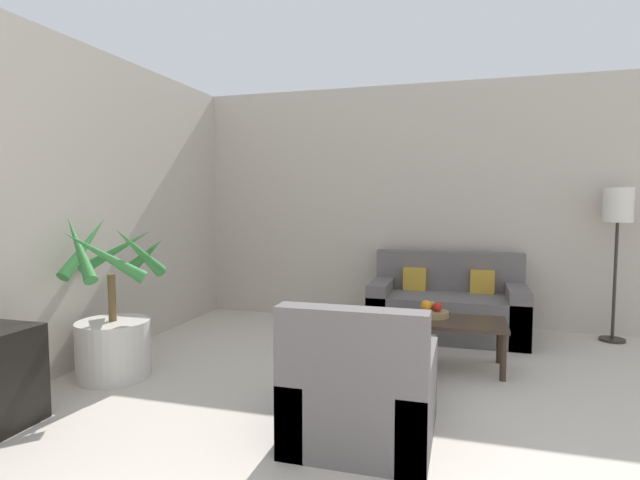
{
  "coord_description": "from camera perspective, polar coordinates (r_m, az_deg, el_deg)",
  "views": [
    {
      "loc": [
        -0.53,
        0.15,
        1.39
      ],
      "look_at": [
        -1.93,
        4.96,
        1.0
      ],
      "focal_mm": 28.0,
      "sensor_mm": 36.0,
      "label": 1
    }
  ],
  "objects": [
    {
      "name": "sofa_loveseat",
      "position": [
        5.37,
        14.29,
        -7.54
      ],
      "size": [
        1.54,
        0.8,
        0.85
      ],
      "color": "#605B5B",
      "rests_on": "ground_plane"
    },
    {
      "name": "apple_red",
      "position": [
        4.4,
        13.29,
        -7.41
      ],
      "size": [
        0.08,
        0.08,
        0.08
      ],
      "color": "red",
      "rests_on": "fruit_bowl"
    },
    {
      "name": "orange_fruit",
      "position": [
        4.39,
        12.04,
        -7.33
      ],
      "size": [
        0.09,
        0.09,
        0.09
      ],
      "color": "orange",
      "rests_on": "fruit_bowl"
    },
    {
      "name": "fruit_bowl",
      "position": [
        4.42,
        12.92,
        -8.25
      ],
      "size": [
        0.24,
        0.24,
        0.06
      ],
      "color": "#997A4C",
      "rests_on": "coffee_table"
    },
    {
      "name": "apple_green",
      "position": [
        4.47,
        12.63,
        -7.27
      ],
      "size": [
        0.07,
        0.07,
        0.07
      ],
      "color": "olive",
      "rests_on": "fruit_bowl"
    },
    {
      "name": "floor_lamp",
      "position": [
        5.68,
        30.89,
        2.45
      ],
      "size": [
        0.27,
        0.27,
        1.52
      ],
      "color": "#2D2823",
      "rests_on": "ground_plane"
    },
    {
      "name": "wall_left",
      "position": [
        4.17,
        -31.71,
        3.24
      ],
      "size": [
        0.06,
        7.48,
        2.7
      ],
      "color": "#BCB2A3",
      "rests_on": "ground_plane"
    },
    {
      "name": "potted_palm",
      "position": [
        4.3,
        -22.54,
        -9.27
      ],
      "size": [
        0.87,
        0.88,
        1.3
      ],
      "color": "beige",
      "rests_on": "ground_plane"
    },
    {
      "name": "wall_back",
      "position": [
        5.79,
        21.55,
        3.74
      ],
      "size": [
        8.79,
        0.06,
        2.7
      ],
      "color": "#BCB2A3",
      "rests_on": "ground_plane"
    },
    {
      "name": "armchair",
      "position": [
        3.05,
        4.86,
        -17.1
      ],
      "size": [
        0.8,
        0.85,
        0.84
      ],
      "color": "#605B5B",
      "rests_on": "ground_plane"
    },
    {
      "name": "ottoman",
      "position": [
        3.87,
        7.81,
        -13.81
      ],
      "size": [
        0.67,
        0.53,
        0.36
      ],
      "color": "#605B5B",
      "rests_on": "ground_plane"
    },
    {
      "name": "coffee_table",
      "position": [
        4.37,
        13.65,
        -9.47
      ],
      "size": [
        1.05,
        0.54,
        0.4
      ],
      "color": "#38281E",
      "rests_on": "ground_plane"
    }
  ]
}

